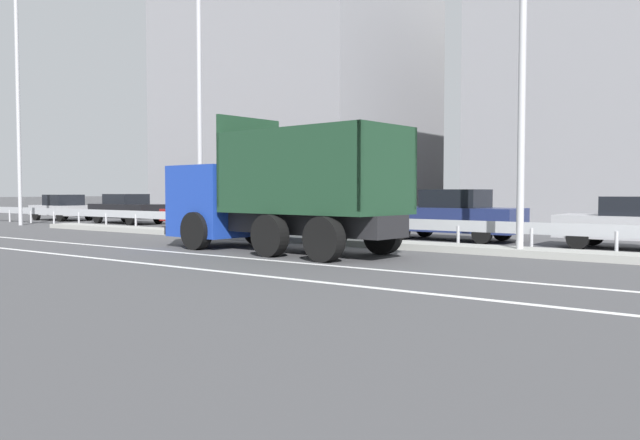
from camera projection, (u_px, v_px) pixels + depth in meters
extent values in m
plane|color=#424244|center=(325.00, 253.00, 16.17)|extent=(320.00, 320.00, 0.00)
cube|color=silver|center=(235.00, 257.00, 15.16)|extent=(59.08, 0.16, 0.01)
cube|color=silver|center=(167.00, 266.00, 13.46)|extent=(59.08, 0.16, 0.01)
cube|color=gray|center=(374.00, 243.00, 18.16)|extent=(32.49, 1.10, 0.18)
cube|color=#9EA0A5|center=(394.00, 224.00, 19.08)|extent=(59.08, 0.04, 0.32)
cylinder|color=#ADADB2|center=(10.00, 216.00, 32.63)|extent=(0.09, 0.09, 0.62)
cylinder|color=#ADADB2|center=(31.00, 217.00, 31.40)|extent=(0.09, 0.09, 0.62)
cylinder|color=#ADADB2|center=(54.00, 218.00, 30.17)|extent=(0.09, 0.09, 0.62)
cylinder|color=#ADADB2|center=(79.00, 219.00, 28.94)|extent=(0.09, 0.09, 0.62)
cylinder|color=#ADADB2|center=(106.00, 220.00, 27.71)|extent=(0.09, 0.09, 0.62)
cylinder|color=#ADADB2|center=(136.00, 222.00, 26.48)|extent=(0.09, 0.09, 0.62)
cylinder|color=#ADADB2|center=(168.00, 223.00, 25.25)|extent=(0.09, 0.09, 0.62)
cylinder|color=#ADADB2|center=(204.00, 225.00, 24.02)|extent=(0.09, 0.09, 0.62)
cylinder|color=#ADADB2|center=(244.00, 227.00, 22.79)|extent=(0.09, 0.09, 0.62)
cylinder|color=#ADADB2|center=(288.00, 229.00, 21.56)|extent=(0.09, 0.09, 0.62)
cylinder|color=#ADADB2|center=(338.00, 231.00, 20.33)|extent=(0.09, 0.09, 0.62)
cylinder|color=#ADADB2|center=(394.00, 234.00, 19.10)|extent=(0.09, 0.09, 0.62)
cylinder|color=#ADADB2|center=(458.00, 237.00, 17.87)|extent=(0.09, 0.09, 0.62)
cylinder|color=#ADADB2|center=(531.00, 240.00, 16.64)|extent=(0.09, 0.09, 0.62)
cylinder|color=#ADADB2|center=(616.00, 244.00, 15.41)|extent=(0.09, 0.09, 0.62)
cube|color=#19389E|center=(221.00, 201.00, 18.18)|extent=(2.32, 2.52, 2.03)
cube|color=black|center=(198.00, 189.00, 18.87)|extent=(0.20, 2.02, 0.77)
cube|color=black|center=(197.00, 229.00, 18.95)|extent=(0.29, 2.31, 0.24)
cube|color=black|center=(312.00, 224.00, 15.88)|extent=(5.08, 1.70, 0.53)
cube|color=#193823|center=(312.00, 211.00, 15.86)|extent=(4.96, 2.64, 0.12)
cube|color=#193823|center=(282.00, 168.00, 15.00)|extent=(4.78, 0.49, 1.98)
cube|color=#193823|center=(339.00, 171.00, 16.63)|extent=(4.78, 0.49, 1.98)
cube|color=#193823|center=(249.00, 163.00, 17.33)|extent=(0.28, 2.26, 2.48)
cube|color=#193823|center=(389.00, 167.00, 14.28)|extent=(0.28, 2.26, 1.98)
cylinder|color=black|center=(196.00, 231.00, 17.14)|extent=(1.06, 0.40, 1.04)
cylinder|color=black|center=(257.00, 227.00, 18.88)|extent=(1.06, 0.40, 1.04)
cylinder|color=black|center=(270.00, 236.00, 15.26)|extent=(1.06, 0.40, 1.04)
cylinder|color=black|center=(330.00, 231.00, 17.01)|extent=(1.06, 0.40, 1.04)
cylinder|color=black|center=(324.00, 239.00, 14.12)|extent=(1.06, 0.40, 1.04)
cylinder|color=black|center=(382.00, 234.00, 15.87)|extent=(1.06, 0.40, 1.04)
cylinder|color=white|center=(272.00, 236.00, 20.46)|extent=(0.16, 0.16, 0.30)
cylinder|color=black|center=(272.00, 226.00, 20.44)|extent=(0.16, 0.16, 0.30)
cylinder|color=white|center=(272.00, 217.00, 20.43)|extent=(0.16, 0.16, 0.30)
cylinder|color=black|center=(272.00, 208.00, 20.42)|extent=(0.16, 0.16, 0.30)
cylinder|color=white|center=(272.00, 199.00, 20.40)|extent=(0.16, 0.16, 0.30)
cylinder|color=#1E4CB2|center=(272.00, 182.00, 20.38)|extent=(0.80, 0.03, 0.80)
cylinder|color=white|center=(272.00, 182.00, 20.38)|extent=(0.86, 0.02, 0.86)
cylinder|color=#ADADB2|center=(18.00, 110.00, 29.14)|extent=(0.18, 0.18, 10.84)
cylinder|color=#ADADB2|center=(199.00, 86.00, 22.49)|extent=(0.18, 0.18, 10.81)
cylinder|color=#ADADB2|center=(523.00, 46.00, 15.26)|extent=(0.18, 0.18, 10.33)
cube|color=#A3A3A8|center=(63.00, 210.00, 34.31)|extent=(4.04, 1.84, 0.53)
cube|color=black|center=(63.00, 200.00, 34.21)|extent=(1.71, 1.58, 0.59)
cylinder|color=black|center=(36.00, 215.00, 34.41)|extent=(0.60, 0.21, 0.60)
cylinder|color=black|center=(64.00, 214.00, 35.74)|extent=(0.60, 0.21, 0.60)
cylinder|color=black|center=(61.00, 216.00, 32.91)|extent=(0.60, 0.21, 0.60)
cylinder|color=black|center=(89.00, 215.00, 34.24)|extent=(0.60, 0.21, 0.60)
cube|color=black|center=(128.00, 211.00, 30.99)|extent=(4.59, 1.89, 0.67)
cube|color=black|center=(126.00, 199.00, 31.05)|extent=(1.97, 1.56, 0.49)
cylinder|color=black|center=(158.00, 218.00, 30.74)|extent=(0.61, 0.23, 0.60)
cylinder|color=black|center=(130.00, 219.00, 29.51)|extent=(0.61, 0.23, 0.60)
cylinder|color=black|center=(125.00, 216.00, 32.50)|extent=(0.61, 0.23, 0.60)
cylinder|color=black|center=(98.00, 217.00, 31.27)|extent=(0.61, 0.23, 0.60)
cube|color=maroon|center=(213.00, 215.00, 26.82)|extent=(4.87, 1.87, 0.53)
cube|color=black|center=(211.00, 203.00, 26.88)|extent=(2.06, 1.60, 0.55)
cylinder|color=black|center=(252.00, 222.00, 26.66)|extent=(0.60, 0.21, 0.60)
cylinder|color=black|center=(225.00, 223.00, 25.28)|extent=(0.60, 0.21, 0.60)
cylinder|color=black|center=(203.00, 220.00, 28.38)|extent=(0.60, 0.21, 0.60)
cylinder|color=black|center=(174.00, 221.00, 27.00)|extent=(0.60, 0.21, 0.60)
cube|color=black|center=(314.00, 218.00, 23.29)|extent=(4.71, 2.03, 0.62)
cube|color=black|center=(317.00, 203.00, 23.19)|extent=(2.00, 1.72, 0.48)
cylinder|color=black|center=(269.00, 226.00, 23.38)|extent=(0.61, 0.22, 0.60)
cylinder|color=black|center=(297.00, 224.00, 24.86)|extent=(0.61, 0.22, 0.60)
cylinder|color=black|center=(333.00, 229.00, 21.75)|extent=(0.61, 0.22, 0.60)
cylinder|color=black|center=(360.00, 226.00, 23.23)|extent=(0.61, 0.22, 0.60)
cube|color=navy|center=(451.00, 219.00, 20.41)|extent=(4.60, 1.85, 0.78)
cube|color=black|center=(455.00, 198.00, 20.29)|extent=(1.95, 1.57, 0.59)
cylinder|color=black|center=(401.00, 231.00, 20.64)|extent=(0.61, 0.22, 0.60)
cylinder|color=black|center=(425.00, 228.00, 21.93)|extent=(0.61, 0.22, 0.60)
cylinder|color=black|center=(482.00, 234.00, 18.92)|extent=(0.61, 0.22, 0.60)
cylinder|color=black|center=(502.00, 232.00, 20.21)|extent=(0.61, 0.22, 0.60)
cube|color=#A3A3A8|center=(631.00, 227.00, 17.14)|extent=(3.88, 1.80, 0.64)
cube|color=black|center=(636.00, 206.00, 17.04)|extent=(1.65, 1.53, 0.53)
cylinder|color=black|center=(578.00, 239.00, 17.25)|extent=(0.61, 0.22, 0.60)
cylinder|color=black|center=(593.00, 235.00, 18.52)|extent=(0.61, 0.22, 0.60)
cube|color=gray|center=(297.00, 110.00, 37.20)|extent=(13.78, 11.18, 12.95)
cube|color=gray|center=(628.00, 109.00, 28.32)|extent=(11.78, 10.05, 10.66)
cube|color=silver|center=(538.00, 143.00, 38.00)|extent=(3.60, 3.60, 9.14)
sphere|color=gold|center=(539.00, 45.00, 37.73)|extent=(3.24, 3.24, 3.24)
cone|color=gold|center=(540.00, 14.00, 37.64)|extent=(0.30, 0.30, 1.20)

